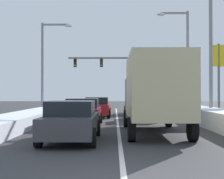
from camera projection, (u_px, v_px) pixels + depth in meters
The scene contains 14 objects.
ground_plane at pixel (118, 124), 18.96m from camera, with size 120.00×120.00×0.00m, color #333335.
lane_stripe_between_right_lane_and_center_lane at pixel (117, 120), 22.15m from camera, with size 0.14×35.04×0.01m, color silver.
snow_bank_right_shoulder at pixel (196, 113), 22.11m from camera, with size 1.82×35.04×0.91m, color silver.
snow_bank_left_shoulder at pixel (39, 115), 22.19m from camera, with size 2.13×35.04×0.67m, color silver.
box_truck_right_lane_nearest at pixel (154, 91), 14.56m from camera, with size 2.53×7.20×3.36m.
sedan_green_right_lane_second at pixel (144, 109), 22.25m from camera, with size 2.00×4.50×1.51m.
sedan_tan_right_lane_third at pixel (136, 105), 28.39m from camera, with size 2.00×4.50×1.51m.
sedan_charcoal_center_lane_nearest at pixel (72, 121), 12.26m from camera, with size 2.00×4.50×1.51m.
sedan_maroon_center_lane_second at pixel (83, 112), 18.27m from camera, with size 2.00×4.50×1.51m.
sedan_red_center_lane_third at pixel (97, 107), 25.01m from camera, with size 2.00×4.50×1.51m.
traffic_light_gantry at pixel (126, 68), 38.11m from camera, with size 10.60×0.47×6.20m.
street_lamp_right_near at pixel (206, 34), 20.59m from camera, with size 2.66×0.36×9.41m.
street_lamp_right_mid at pixel (183, 53), 26.95m from camera, with size 2.66×0.36×8.58m.
street_lamp_left_mid at pixel (47, 59), 27.70m from camera, with size 2.66×0.36×7.79m.
Camera 1 is at (-0.20, -6.25, 1.77)m, focal length 52.62 mm.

